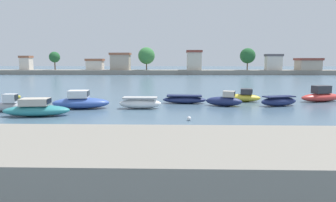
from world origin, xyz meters
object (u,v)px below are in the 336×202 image
moored_boat_1 (36,109)px  moored_boat_7 (279,101)px  moored_boat_5 (224,100)px  moored_boat_8 (321,96)px  moored_boat_6 (243,97)px  moored_boat_4 (184,99)px  moored_boat_3 (140,103)px  mooring_buoy_0 (19,97)px  moored_boat_2 (81,102)px  mooring_buoy_1 (189,118)px  moored_boat_0 (6,106)px

moored_boat_1 → moored_boat_7: size_ratio=1.32×
moored_boat_5 → moored_boat_8: (11.42, 3.62, 0.07)m
moored_boat_1 → moored_boat_6: (19.24, 9.38, -0.05)m
moored_boat_1 → moored_boat_4: 14.78m
moored_boat_1 → moored_boat_3: moored_boat_1 is taller
mooring_buoy_0 → moored_boat_7: bearing=-9.8°
moored_boat_2 → moored_boat_5: 14.29m
moored_boat_8 → moored_boat_4: bearing=168.0°
moored_boat_3 → moored_boat_5: 8.60m
moored_boat_4 → mooring_buoy_1: moored_boat_4 is taller
moored_boat_3 → moored_boat_5: moored_boat_5 is taller
moored_boat_8 → moored_boat_5: bearing=178.8°
moored_boat_1 → moored_boat_5: 17.66m
moored_boat_2 → moored_boat_7: 19.80m
moored_boat_6 → moored_boat_1: bearing=-142.1°
moored_boat_5 → mooring_buoy_1: (-3.91, -7.58, -0.40)m
moored_boat_1 → mooring_buoy_0: 13.53m
moored_boat_2 → moored_boat_3: (5.75, 0.14, -0.11)m
moored_boat_7 → moored_boat_8: 6.82m
moored_boat_2 → moored_boat_8: 26.17m
moored_boat_7 → moored_boat_8: (5.88, 3.45, 0.14)m
moored_boat_1 → moored_boat_6: moored_boat_1 is taller
moored_boat_5 → moored_boat_7: 5.54m
moored_boat_1 → mooring_buoy_0: moored_boat_1 is taller
moored_boat_2 → mooring_buoy_0: (-9.89, 7.25, -0.45)m
moored_boat_2 → moored_boat_4: 10.78m
moored_boat_5 → moored_boat_8: 11.98m
moored_boat_8 → mooring_buoy_1: (-15.33, -11.20, -0.47)m
moored_boat_6 → moored_boat_7: size_ratio=0.96×
mooring_buoy_1 → moored_boat_2: bearing=151.4°
moored_boat_3 → mooring_buoy_1: moored_boat_3 is taller
moored_boat_1 → mooring_buoy_1: (12.69, -1.54, -0.42)m
mooring_buoy_1 → moored_boat_7: bearing=39.4°
moored_boat_4 → moored_boat_5: 4.41m
moored_boat_7 → mooring_buoy_1: (-9.45, -7.75, -0.33)m
moored_boat_7 → mooring_buoy_0: bearing=152.3°
moored_boat_7 → mooring_buoy_1: bearing=-158.6°
moored_boat_3 → moored_boat_6: (11.04, 5.19, 0.01)m
moored_boat_3 → moored_boat_6: 12.20m
moored_boat_2 → moored_boat_3: 5.75m
moored_boat_5 → mooring_buoy_0: (-24.04, 5.26, -0.37)m
moored_boat_7 → moored_boat_3: bearing=170.3°
moored_boat_0 → moored_boat_6: (22.99, 7.31, -0.01)m
moored_boat_5 → mooring_buoy_0: 24.61m
moored_boat_4 → moored_boat_5: moored_boat_5 is taller
mooring_buoy_0 → moored_boat_3: bearing=-24.4°
moored_boat_2 → mooring_buoy_0: size_ratio=14.65×
moored_boat_8 → moored_boat_1: bearing=-179.8°
moored_boat_4 → mooring_buoy_1: (0.13, -9.34, -0.26)m
moored_boat_6 → moored_boat_7: bearing=-35.7°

